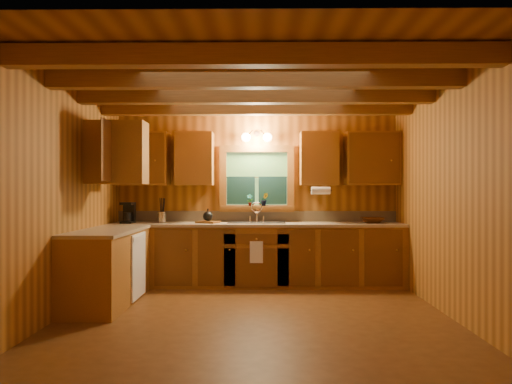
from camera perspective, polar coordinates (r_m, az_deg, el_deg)
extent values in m
plane|color=#5C3616|center=(5.16, -0.10, -15.17)|extent=(4.20, 4.20, 0.00)
plane|color=brown|center=(5.13, -0.10, 14.07)|extent=(4.20, 4.20, 0.00)
plane|color=brown|center=(6.88, 0.10, -0.40)|extent=(4.20, 0.00, 4.20)
plane|color=brown|center=(3.08, -0.54, -1.01)|extent=(4.20, 0.00, 4.20)
plane|color=brown|center=(5.43, -22.84, -0.54)|extent=(0.00, 3.80, 3.80)
plane|color=brown|center=(5.38, 22.86, -0.55)|extent=(0.00, 3.80, 3.80)
cube|color=brown|center=(3.95, -0.32, 16.73)|extent=(4.20, 0.14, 0.18)
cube|color=brown|center=(4.72, -0.16, 13.95)|extent=(4.20, 0.14, 0.18)
cube|color=brown|center=(5.50, -0.05, 11.96)|extent=(4.20, 0.14, 0.18)
cube|color=brown|center=(6.29, 0.04, 10.46)|extent=(4.20, 0.14, 0.18)
cube|color=brown|center=(6.64, 0.07, -7.96)|extent=(4.20, 0.62, 0.86)
cube|color=brown|center=(5.84, -18.11, -9.07)|extent=(0.62, 1.60, 0.86)
cube|color=tan|center=(6.59, 0.07, -4.08)|extent=(4.20, 0.66, 0.04)
cube|color=tan|center=(5.78, -18.02, -4.67)|extent=(0.64, 1.60, 0.04)
cube|color=tan|center=(6.88, 0.10, -3.07)|extent=(4.20, 0.02, 0.16)
cube|color=white|center=(5.94, -14.52, -8.91)|extent=(0.02, 0.60, 0.80)
cube|color=brown|center=(6.96, -14.10, 4.05)|extent=(0.78, 0.34, 0.78)
cube|color=brown|center=(6.80, -7.71, 4.14)|extent=(0.55, 0.34, 0.78)
cube|color=brown|center=(6.78, 7.90, 4.15)|extent=(0.55, 0.34, 0.78)
cube|color=brown|center=(6.93, 14.33, 4.07)|extent=(0.78, 0.34, 0.78)
cube|color=brown|center=(6.02, -18.77, 4.67)|extent=(0.34, 1.10, 0.78)
cube|color=brown|center=(6.87, 0.10, 5.44)|extent=(1.12, 0.08, 0.10)
cube|color=brown|center=(6.85, 0.10, -2.08)|extent=(1.12, 0.08, 0.10)
cube|color=brown|center=(6.87, -4.16, 1.68)|extent=(0.10, 0.08, 0.80)
cube|color=brown|center=(6.86, 4.36, 1.68)|extent=(0.10, 0.08, 0.80)
cube|color=#417833|center=(6.88, 0.10, 1.68)|extent=(0.92, 0.01, 0.80)
cube|color=#0F2C2C|center=(6.86, -1.90, 0.21)|extent=(0.42, 0.02, 0.42)
cube|color=#0F2C2C|center=(6.85, 2.10, 0.21)|extent=(0.42, 0.02, 0.42)
cylinder|color=black|center=(6.86, 0.10, 1.85)|extent=(0.92, 0.01, 0.01)
cube|color=brown|center=(6.81, 0.09, -1.92)|extent=(1.06, 0.14, 0.04)
cylinder|color=black|center=(6.90, 0.10, 7.34)|extent=(0.08, 0.03, 0.08)
cylinder|color=black|center=(6.84, -0.75, 7.41)|extent=(0.09, 0.17, 0.08)
cylinder|color=black|center=(6.84, 0.94, 7.41)|extent=(0.09, 0.17, 0.08)
sphere|color=#FFE0A5|center=(6.77, -1.28, 6.88)|extent=(0.13, 0.13, 0.13)
sphere|color=#FFE0A5|center=(6.77, 1.45, 6.88)|extent=(0.13, 0.13, 0.13)
cylinder|color=white|center=(6.57, 8.12, 0.18)|extent=(0.27, 0.11, 0.11)
cube|color=white|center=(6.30, 0.05, -7.56)|extent=(0.18, 0.01, 0.30)
cube|color=silver|center=(6.60, 0.07, -3.86)|extent=(0.82, 0.48, 0.02)
cube|color=#262628|center=(6.61, -1.58, -4.42)|extent=(0.34, 0.40, 0.14)
cube|color=#262628|center=(6.60, 1.73, -4.42)|extent=(0.34, 0.40, 0.14)
cylinder|color=silver|center=(6.77, 0.09, -2.86)|extent=(0.04, 0.04, 0.22)
torus|color=silver|center=(6.71, 0.08, -1.95)|extent=(0.16, 0.02, 0.16)
cube|color=black|center=(6.78, -15.75, -3.67)|extent=(0.17, 0.21, 0.03)
cube|color=black|center=(6.84, -15.60, -2.42)|extent=(0.17, 0.08, 0.28)
cube|color=black|center=(6.75, -15.80, -1.41)|extent=(0.17, 0.19, 0.04)
cylinder|color=black|center=(6.75, -15.82, -3.01)|extent=(0.10, 0.10, 0.12)
cylinder|color=silver|center=(6.81, -11.75, -3.11)|extent=(0.13, 0.13, 0.16)
cylinder|color=black|center=(6.79, -11.91, -1.72)|extent=(0.03, 0.04, 0.23)
cylinder|color=black|center=(6.80, -11.75, -1.72)|extent=(0.01, 0.01, 0.23)
cylinder|color=black|center=(6.81, -11.59, -1.72)|extent=(0.03, 0.04, 0.23)
cylinder|color=black|center=(6.81, -11.47, -1.72)|extent=(0.04, 0.06, 0.23)
cube|color=brown|center=(6.60, -6.06, -3.78)|extent=(0.37, 0.32, 0.03)
sphere|color=black|center=(6.60, -6.06, -3.04)|extent=(0.14, 0.14, 0.14)
cylinder|color=black|center=(6.60, -6.06, -2.25)|extent=(0.02, 0.02, 0.04)
imported|color=#48230C|center=(6.78, 14.40, -3.45)|extent=(0.34, 0.34, 0.08)
imported|color=brown|center=(6.78, -0.80, -1.02)|extent=(0.09, 0.06, 0.18)
imported|color=brown|center=(6.78, 1.07, -0.93)|extent=(0.12, 0.10, 0.20)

